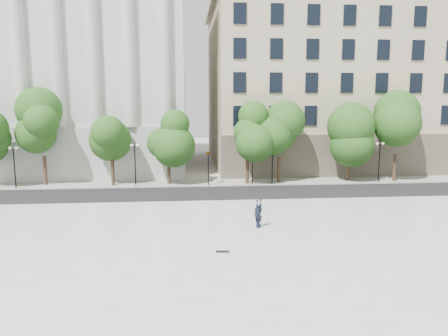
{
  "coord_description": "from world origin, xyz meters",
  "views": [
    {
      "loc": [
        -1.89,
        -21.92,
        8.92
      ],
      "look_at": [
        0.91,
        10.0,
        3.85
      ],
      "focal_mm": 35.0,
      "sensor_mm": 36.0,
      "label": 1
    }
  ],
  "objects": [
    {
      "name": "traffic_light_east",
      "position": [
        4.95,
        22.3,
        3.6
      ],
      "size": [
        0.36,
        1.55,
        4.12
      ],
      "color": "black",
      "rests_on": "ground"
    },
    {
      "name": "far_sidewalk",
      "position": [
        0.0,
        24.0,
        0.06
      ],
      "size": [
        60.0,
        4.0,
        0.12
      ],
      "primitive_type": "cube",
      "color": "#B0ADA2",
      "rests_on": "ground"
    },
    {
      "name": "street_trees",
      "position": [
        1.84,
        23.42,
        5.41
      ],
      "size": [
        45.63,
        5.21,
        7.82
      ],
      "color": "#382619",
      "rests_on": "ground"
    },
    {
      "name": "building_west",
      "position": [
        -17.0,
        38.57,
        12.89
      ],
      "size": [
        31.5,
        27.65,
        25.6
      ],
      "color": "#B7B7B3",
      "rests_on": "ground"
    },
    {
      "name": "ground",
      "position": [
        0.0,
        0.0,
        0.0
      ],
      "size": [
        160.0,
        160.0,
        0.0
      ],
      "primitive_type": "plane",
      "color": "beige",
      "rests_on": "ground"
    },
    {
      "name": "person_lying",
      "position": [
        2.84,
        5.88,
        0.71
      ],
      "size": [
        1.64,
        1.98,
        0.52
      ],
      "primitive_type": "imported",
      "rotation": [
        -1.54,
        0.0,
        0.59
      ],
      "color": "black",
      "rests_on": "plaza"
    },
    {
      "name": "lamp_posts",
      "position": [
        -0.09,
        22.6,
        2.96
      ],
      "size": [
        38.5,
        0.28,
        4.44
      ],
      "color": "black",
      "rests_on": "ground"
    },
    {
      "name": "skateboard",
      "position": [
        0.06,
        1.36,
        0.49
      ],
      "size": [
        0.76,
        0.25,
        0.08
      ],
      "primitive_type": "cube",
      "rotation": [
        0.0,
        0.0,
        -0.08
      ],
      "color": "black",
      "rests_on": "plaza"
    },
    {
      "name": "building_east",
      "position": [
        20.0,
        38.91,
        11.14
      ],
      "size": [
        36.0,
        26.15,
        23.0
      ],
      "color": "#BCAF8F",
      "rests_on": "ground"
    },
    {
      "name": "plaza",
      "position": [
        0.0,
        3.0,
        0.23
      ],
      "size": [
        44.0,
        22.0,
        0.45
      ],
      "primitive_type": "cube",
      "color": "white",
      "rests_on": "ground"
    },
    {
      "name": "street",
      "position": [
        0.0,
        18.0,
        0.01
      ],
      "size": [
        60.0,
        8.0,
        0.02
      ],
      "primitive_type": "cube",
      "color": "black",
      "rests_on": "ground"
    },
    {
      "name": "traffic_light_west",
      "position": [
        0.36,
        22.3,
        3.76
      ],
      "size": [
        0.71,
        1.95,
        4.27
      ],
      "color": "black",
      "rests_on": "ground"
    }
  ]
}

